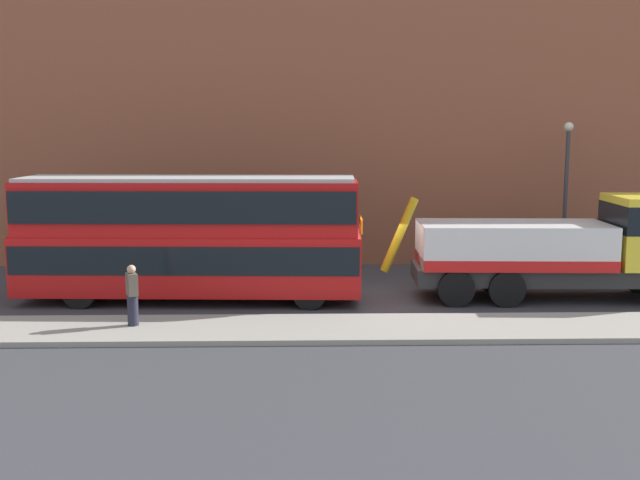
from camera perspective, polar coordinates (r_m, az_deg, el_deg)
The scene contains 7 objects.
ground_plane at distance 25.10m, azimuth 5.03°, elevation -4.37°, with size 120.00×120.00×0.00m, color #38383D.
near_kerb at distance 21.03m, azimuth 6.30°, elevation -6.71°, with size 60.00×2.80×0.15m, color gray.
building_facade at distance 31.19m, azimuth 3.85°, elevation 13.06°, with size 60.00×1.50×16.00m.
recovery_tow_truck at distance 25.71m, azimuth 18.35°, elevation -0.47°, with size 10.19×3.02×3.67m.
double_decker_bus at distance 24.43m, azimuth -9.90°, elevation 0.50°, with size 11.13×3.02×4.06m.
pedestrian_onlooker at distance 21.37m, azimuth -14.13°, elevation -4.17°, with size 0.41×0.47×1.71m.
street_lamp at distance 30.62m, azimuth 18.27°, elevation 4.13°, with size 0.36×0.36×5.83m.
Camera 1 is at (-2.77, -24.31, 5.57)m, focal length 41.92 mm.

